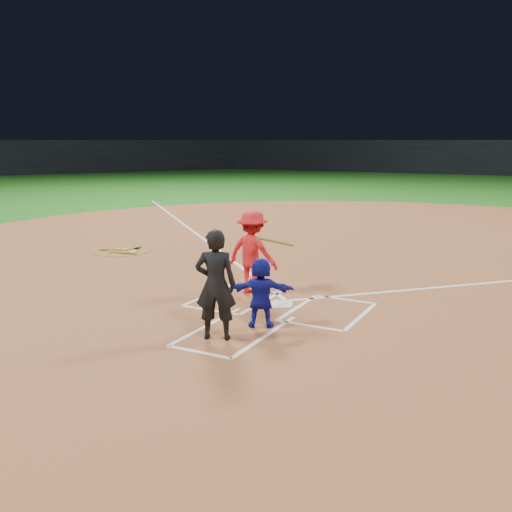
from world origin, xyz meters
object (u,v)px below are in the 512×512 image
at_px(home_plate, 280,304).
at_px(umpire, 216,285).
at_px(on_deck_circle, 122,251).
at_px(catcher, 261,292).
at_px(batter_at_plate, 252,252).

bearing_deg(home_plate, umpire, 87.70).
xyz_separation_m(on_deck_circle, catcher, (6.53, -4.15, 0.58)).
bearing_deg(on_deck_circle, umpire, -38.98).
xyz_separation_m(home_plate, batter_at_plate, (-0.87, 0.53, 0.84)).
bearing_deg(catcher, batter_at_plate, -81.32).
bearing_deg(umpire, batter_at_plate, -97.22).
height_order(home_plate, umpire, umpire).
distance_m(on_deck_circle, umpire, 7.99).
bearing_deg(batter_at_plate, umpire, -73.85).
bearing_deg(on_deck_circle, catcher, -32.44).
relative_size(on_deck_circle, batter_at_plate, 1.01).
bearing_deg(umpire, catcher, -136.21).
distance_m(home_plate, on_deck_circle, 6.88).
height_order(on_deck_circle, batter_at_plate, batter_at_plate).
relative_size(home_plate, catcher, 0.51).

